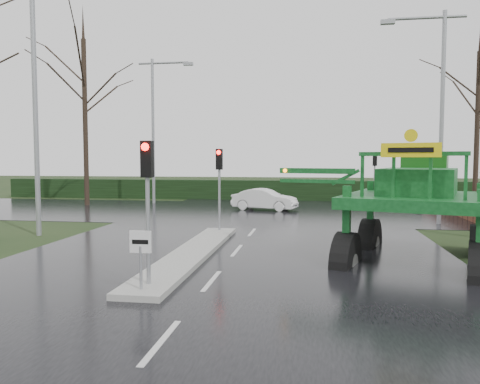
# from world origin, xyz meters

# --- Properties ---
(ground) EXTENTS (140.00, 140.00, 0.00)m
(ground) POSITION_xyz_m (0.00, 0.00, 0.00)
(ground) COLOR black
(ground) RESTS_ON ground
(road_main) EXTENTS (14.00, 80.00, 0.02)m
(road_main) POSITION_xyz_m (0.00, 10.00, 0.00)
(road_main) COLOR black
(road_main) RESTS_ON ground
(road_cross) EXTENTS (80.00, 12.00, 0.02)m
(road_cross) POSITION_xyz_m (0.00, 16.00, 0.01)
(road_cross) COLOR black
(road_cross) RESTS_ON ground
(median_island) EXTENTS (1.20, 10.00, 0.16)m
(median_island) POSITION_xyz_m (-1.30, 3.00, 0.09)
(median_island) COLOR gray
(median_island) RESTS_ON ground
(hedge_row) EXTENTS (44.00, 0.90, 1.50)m
(hedge_row) POSITION_xyz_m (0.00, 24.00, 0.75)
(hedge_row) COLOR black
(hedge_row) RESTS_ON ground
(brick_wall) EXTENTS (0.40, 20.00, 1.20)m
(brick_wall) POSITION_xyz_m (10.50, 16.00, 0.60)
(brick_wall) COLOR #592D1E
(brick_wall) RESTS_ON ground
(keep_left_sign) EXTENTS (0.50, 0.07, 1.35)m
(keep_left_sign) POSITION_xyz_m (-1.30, -1.50, 1.06)
(keep_left_sign) COLOR gray
(keep_left_sign) RESTS_ON ground
(traffic_signal_near) EXTENTS (0.26, 0.33, 3.52)m
(traffic_signal_near) POSITION_xyz_m (-1.30, -1.01, 2.59)
(traffic_signal_near) COLOR gray
(traffic_signal_near) RESTS_ON ground
(traffic_signal_mid) EXTENTS (0.26, 0.33, 3.52)m
(traffic_signal_mid) POSITION_xyz_m (-1.30, 7.49, 2.59)
(traffic_signal_mid) COLOR gray
(traffic_signal_mid) RESTS_ON ground
(traffic_signal_far) EXTENTS (0.26, 0.33, 3.52)m
(traffic_signal_far) POSITION_xyz_m (6.50, 20.01, 2.59)
(traffic_signal_far) COLOR gray
(traffic_signal_far) RESTS_ON ground
(street_light_left_near) EXTENTS (3.85, 0.30, 10.00)m
(street_light_left_near) POSITION_xyz_m (-8.19, 6.00, 5.99)
(street_light_left_near) COLOR gray
(street_light_left_near) RESTS_ON ground
(street_light_right) EXTENTS (3.85, 0.30, 10.00)m
(street_light_right) POSITION_xyz_m (8.19, 12.00, 5.99)
(street_light_right) COLOR gray
(street_light_right) RESTS_ON ground
(street_light_left_far) EXTENTS (3.85, 0.30, 10.00)m
(street_light_left_far) POSITION_xyz_m (-8.19, 20.00, 5.99)
(street_light_left_far) COLOR gray
(street_light_left_far) RESTS_ON ground
(tree_left_far) EXTENTS (7.70, 7.70, 13.26)m
(tree_left_far) POSITION_xyz_m (-12.50, 18.00, 7.15)
(tree_left_far) COLOR black
(tree_left_far) RESTS_ON ground
(tree_right_far) EXTENTS (7.00, 7.00, 12.05)m
(tree_right_far) POSITION_xyz_m (13.00, 21.00, 6.50)
(tree_right_far) COLOR black
(tree_right_far) RESTS_ON ground
(crop_sprayer) EXTENTS (8.36, 6.41, 4.88)m
(crop_sprayer) POSITION_xyz_m (3.57, 2.71, 2.31)
(crop_sprayer) COLOR black
(crop_sprayer) RESTS_ON ground
(white_sedan) EXTENTS (4.13, 2.20, 1.29)m
(white_sedan) POSITION_xyz_m (-0.36, 16.78, 0.00)
(white_sedan) COLOR white
(white_sedan) RESTS_ON ground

